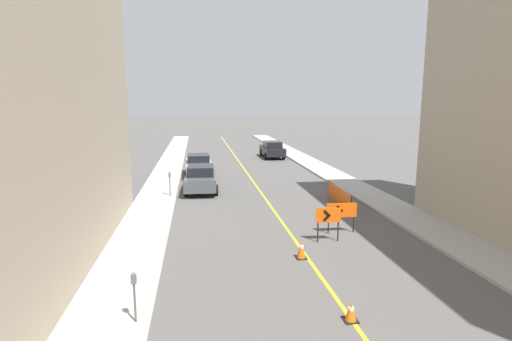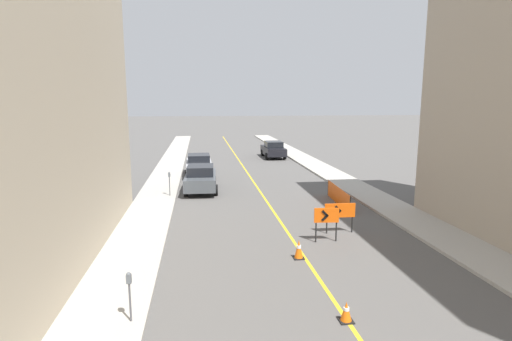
% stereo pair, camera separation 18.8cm
% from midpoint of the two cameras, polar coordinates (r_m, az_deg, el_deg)
% --- Properties ---
extents(lane_stripe, '(0.12, 62.93, 0.01)m').
position_cam_midpoint_polar(lane_stripe, '(30.98, -1.63, -0.11)').
color(lane_stripe, gold).
rests_on(lane_stripe, ground_plane).
extents(sidewalk_left, '(2.20, 62.93, 0.13)m').
position_cam_midpoint_polar(sidewalk_left, '(30.85, -12.80, -0.29)').
color(sidewalk_left, '#ADA89E').
rests_on(sidewalk_left, ground_plane).
extents(sidewalk_right, '(2.20, 62.93, 0.13)m').
position_cam_midpoint_polar(sidewalk_right, '(32.23, 9.06, 0.26)').
color(sidewalk_right, '#ADA89E').
rests_on(sidewalk_right, ground_plane).
extents(traffic_cone_third, '(0.35, 0.35, 0.51)m').
position_cam_midpoint_polar(traffic_cone_third, '(10.69, 12.88, -19.02)').
color(traffic_cone_third, black).
rests_on(traffic_cone_third, ground_plane).
extents(traffic_cone_fourth, '(0.37, 0.37, 0.66)m').
position_cam_midpoint_polar(traffic_cone_fourth, '(14.13, 6.11, -11.11)').
color(traffic_cone_fourth, black).
rests_on(traffic_cone_fourth, ground_plane).
extents(arrow_barricade_primary, '(0.96, 0.15, 1.34)m').
position_cam_midpoint_polar(arrow_barricade_primary, '(15.66, 9.96, -6.60)').
color(arrow_barricade_primary, '#EF560C').
rests_on(arrow_barricade_primary, ground_plane).
extents(arrow_barricade_secondary, '(1.28, 0.11, 1.25)m').
position_cam_midpoint_polar(arrow_barricade_secondary, '(16.80, 11.80, -5.75)').
color(arrow_barricade_secondary, '#EF560C').
rests_on(arrow_barricade_secondary, ground_plane).
extents(safety_mesh_fence, '(0.28, 4.08, 0.90)m').
position_cam_midpoint_polar(safety_mesh_fence, '(21.55, 11.49, -3.53)').
color(safety_mesh_fence, '#EF560C').
rests_on(safety_mesh_fence, ground_plane).
extents(parked_car_curb_near, '(1.96, 4.37, 1.59)m').
position_cam_midpoint_polar(parked_car_curb_near, '(24.27, -8.11, -1.09)').
color(parked_car_curb_near, '#474C51').
rests_on(parked_car_curb_near, ground_plane).
extents(parked_car_curb_mid, '(1.94, 4.33, 1.59)m').
position_cam_midpoint_polar(parked_car_curb_mid, '(29.33, -8.39, 0.79)').
color(parked_car_curb_mid, '#B7B7BC').
rests_on(parked_car_curb_mid, ground_plane).
extents(parked_car_curb_far, '(1.94, 4.32, 1.59)m').
position_cam_midpoint_polar(parked_car_curb_far, '(38.47, 2.20, 3.03)').
color(parked_car_curb_far, black).
rests_on(parked_car_curb_far, ground_plane).
extents(parking_meter_near_curb, '(0.12, 0.11, 1.25)m').
position_cam_midpoint_polar(parking_meter_near_curb, '(10.32, -17.55, -15.60)').
color(parking_meter_near_curb, '#4C4C51').
rests_on(parking_meter_near_curb, sidewalk_left).
extents(parking_meter_far_curb, '(0.12, 0.11, 1.36)m').
position_cam_midpoint_polar(parking_meter_far_curb, '(22.86, -12.47, -1.19)').
color(parking_meter_far_curb, '#4C4C51').
rests_on(parking_meter_far_curb, sidewalk_left).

